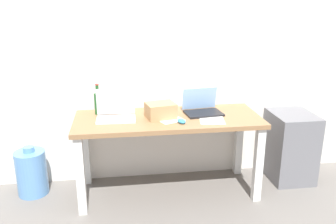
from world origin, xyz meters
name	(u,v)px	position (x,y,z in m)	size (l,w,h in m)	color
ground_plane	(168,191)	(0.00, 0.00, 0.00)	(8.00, 8.00, 0.00)	slate
back_wall	(162,49)	(0.00, 0.39, 1.30)	(5.20, 0.08, 2.60)	silver
desk	(168,129)	(0.00, 0.00, 0.63)	(1.66, 0.65, 0.74)	olive
laptop_left	(116,112)	(-0.46, 0.02, 0.80)	(0.34, 0.24, 0.26)	silver
laptop_right	(202,108)	(0.33, 0.08, 0.79)	(0.36, 0.29, 0.22)	black
beer_bottle	(98,103)	(-0.62, 0.19, 0.85)	(0.07, 0.07, 0.28)	#1E5123
computer_mouse	(182,121)	(0.09, -0.17, 0.76)	(0.06, 0.10, 0.03)	#338CC6
cardboard_box	(161,111)	(-0.07, 0.00, 0.81)	(0.25, 0.20, 0.13)	tan
paper_sheet_front_right	(211,119)	(0.37, -0.10, 0.74)	(0.21, 0.30, 0.00)	white
paper_sheet_center	(167,118)	(-0.01, -0.01, 0.74)	(0.21, 0.30, 0.00)	white
water_cooler_jug	(32,172)	(-1.26, 0.14, 0.21)	(0.28, 0.28, 0.47)	#598CC6
filing_cabinet	(290,146)	(1.25, 0.10, 0.34)	(0.40, 0.48, 0.69)	slate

